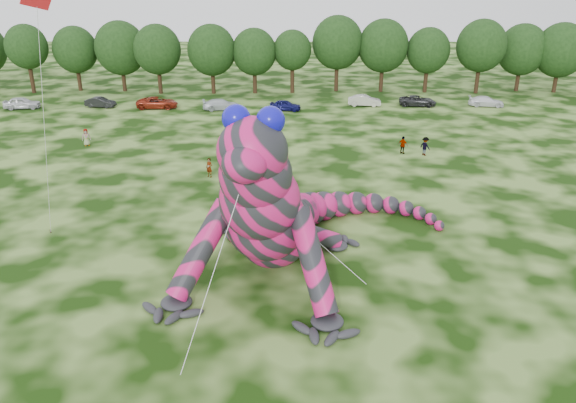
# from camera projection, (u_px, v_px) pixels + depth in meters

# --- Properties ---
(ground) EXTENTS (240.00, 240.00, 0.00)m
(ground) POSITION_uv_depth(u_px,v_px,m) (274.00, 332.00, 26.95)
(ground) COLOR #16330A
(ground) RESTS_ON ground
(inflatable_gecko) EXTENTS (21.54, 24.05, 10.40)m
(inflatable_gecko) POSITION_uv_depth(u_px,v_px,m) (279.00, 176.00, 32.14)
(inflatable_gecko) COLOR #CA1867
(inflatable_gecko) RESTS_ON ground
(flying_kite) EXTENTS (4.22, 5.17, 15.93)m
(flying_kite) POSITION_uv_depth(u_px,v_px,m) (38.00, 21.00, 27.96)
(flying_kite) COLOR red
(flying_kite) RESTS_ON ground
(tree_3) EXTENTS (5.81, 5.23, 9.44)m
(tree_3) POSITION_uv_depth(u_px,v_px,m) (28.00, 59.00, 78.06)
(tree_3) COLOR black
(tree_3) RESTS_ON ground
(tree_4) EXTENTS (6.22, 5.60, 9.06)m
(tree_4) POSITION_uv_depth(u_px,v_px,m) (76.00, 59.00, 79.63)
(tree_4) COLOR black
(tree_4) RESTS_ON ground
(tree_5) EXTENTS (7.16, 6.44, 9.80)m
(tree_5) POSITION_uv_depth(u_px,v_px,m) (121.00, 56.00, 79.21)
(tree_5) COLOR black
(tree_5) RESTS_ON ground
(tree_6) EXTENTS (6.52, 5.86, 9.49)m
(tree_6) POSITION_uv_depth(u_px,v_px,m) (158.00, 59.00, 77.63)
(tree_6) COLOR black
(tree_6) RESTS_ON ground
(tree_7) EXTENTS (6.68, 6.01, 9.48)m
(tree_7) POSITION_uv_depth(u_px,v_px,m) (212.00, 59.00, 77.71)
(tree_7) COLOR black
(tree_7) RESTS_ON ground
(tree_8) EXTENTS (6.14, 5.53, 8.94)m
(tree_8) POSITION_uv_depth(u_px,v_px,m) (254.00, 61.00, 77.96)
(tree_8) COLOR black
(tree_8) RESTS_ON ground
(tree_9) EXTENTS (5.27, 4.74, 8.68)m
(tree_9) POSITION_uv_depth(u_px,v_px,m) (292.00, 62.00, 78.32)
(tree_9) COLOR black
(tree_9) RESTS_ON ground
(tree_10) EXTENTS (7.09, 6.38, 10.50)m
(tree_10) POSITION_uv_depth(u_px,v_px,m) (337.00, 54.00, 79.09)
(tree_10) COLOR black
(tree_10) RESTS_ON ground
(tree_11) EXTENTS (7.01, 6.31, 10.07)m
(tree_11) POSITION_uv_depth(u_px,v_px,m) (383.00, 56.00, 78.80)
(tree_11) COLOR black
(tree_11) RESTS_ON ground
(tree_12) EXTENTS (5.99, 5.39, 8.97)m
(tree_12) POSITION_uv_depth(u_px,v_px,m) (427.00, 60.00, 78.56)
(tree_12) COLOR black
(tree_12) RESTS_ON ground
(tree_13) EXTENTS (6.83, 6.15, 10.13)m
(tree_13) POSITION_uv_depth(u_px,v_px,m) (480.00, 57.00, 77.75)
(tree_13) COLOR black
(tree_13) RESTS_ON ground
(tree_14) EXTENTS (6.82, 6.14, 9.40)m
(tree_14) POSITION_uv_depth(u_px,v_px,m) (521.00, 58.00, 79.34)
(tree_14) COLOR black
(tree_14) RESTS_ON ground
(tree_15) EXTENTS (7.17, 6.45, 9.63)m
(tree_15) POSITION_uv_depth(u_px,v_px,m) (560.00, 58.00, 78.40)
(tree_15) COLOR black
(tree_15) RESTS_ON ground
(car_0) EXTENTS (4.59, 2.53, 1.48)m
(car_0) POSITION_uv_depth(u_px,v_px,m) (22.00, 103.00, 70.31)
(car_0) COLOR silver
(car_0) RESTS_ON ground
(car_1) EXTENTS (4.02, 2.04, 1.26)m
(car_1) POSITION_uv_depth(u_px,v_px,m) (100.00, 102.00, 71.14)
(car_1) COLOR black
(car_1) RESTS_ON ground
(car_2) EXTENTS (5.23, 2.62, 1.42)m
(car_2) POSITION_uv_depth(u_px,v_px,m) (157.00, 103.00, 70.58)
(car_2) COLOR maroon
(car_2) RESTS_ON ground
(car_3) EXTENTS (4.86, 2.72, 1.33)m
(car_3) POSITION_uv_depth(u_px,v_px,m) (221.00, 105.00, 69.80)
(car_3) COLOR silver
(car_3) RESTS_ON ground
(car_4) EXTENTS (4.06, 2.20, 1.31)m
(car_4) POSITION_uv_depth(u_px,v_px,m) (285.00, 105.00, 69.45)
(car_4) COLOR #101152
(car_4) RESTS_ON ground
(car_5) EXTENTS (4.33, 1.94, 1.38)m
(car_5) POSITION_uv_depth(u_px,v_px,m) (365.00, 101.00, 71.79)
(car_5) COLOR #BBB6AC
(car_5) RESTS_ON ground
(car_6) EXTENTS (4.96, 2.79, 1.31)m
(car_6) POSITION_uv_depth(u_px,v_px,m) (418.00, 101.00, 71.86)
(car_6) COLOR #262729
(car_6) RESTS_ON ground
(car_7) EXTENTS (4.59, 2.42, 1.27)m
(car_7) POSITION_uv_depth(u_px,v_px,m) (486.00, 101.00, 71.60)
(car_7) COLOR white
(car_7) RESTS_ON ground
(spectator_3) EXTENTS (1.03, 0.95, 1.69)m
(spectator_3) POSITION_uv_depth(u_px,v_px,m) (403.00, 145.00, 52.91)
(spectator_3) COLOR gray
(spectator_3) RESTS_ON ground
(spectator_0) EXTENTS (0.72, 0.66, 1.65)m
(spectator_0) POSITION_uv_depth(u_px,v_px,m) (209.00, 168.00, 46.91)
(spectator_0) COLOR gray
(spectator_0) RESTS_ON ground
(spectator_4) EXTENTS (0.96, 0.78, 1.69)m
(spectator_4) POSITION_uv_depth(u_px,v_px,m) (86.00, 137.00, 55.39)
(spectator_4) COLOR gray
(spectator_4) RESTS_ON ground
(spectator_2) EXTENTS (1.20, 1.30, 1.76)m
(spectator_2) POSITION_uv_depth(u_px,v_px,m) (425.00, 146.00, 52.46)
(spectator_2) COLOR gray
(spectator_2) RESTS_ON ground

